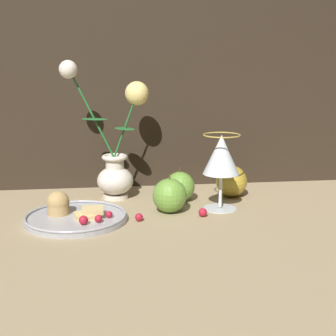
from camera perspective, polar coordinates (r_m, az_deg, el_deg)
The scene contains 9 objects.
ground_plane at distance 1.12m, azimuth -2.82°, elevation -5.09°, with size 2.40×2.40×0.00m, color #9E8966.
vase at distance 1.20m, azimuth -6.39°, elevation 1.82°, with size 0.22×0.09×0.35m.
plate_with_pastries at distance 1.06m, azimuth -11.44°, elevation -5.62°, with size 0.23×0.23×0.06m.
wine_glass at distance 1.10m, azimuth 6.51°, elevation 1.28°, with size 0.09×0.09×0.18m.
apple_beside_vase at distance 1.18m, azimuth 1.46°, elevation -2.27°, with size 0.08×0.08×0.09m.
apple_near_glass at distance 1.23m, azimuth 7.75°, elevation -1.61°, with size 0.08×0.08×0.09m.
apple_at_table_edge at distance 1.09m, azimuth 0.19°, elevation -3.38°, with size 0.08×0.08×0.09m.
berry_near_plate at distance 1.07m, azimuth 4.26°, elevation -5.42°, with size 0.02×0.02×0.02m, color #AD192D.
berry_front_center at distance 1.04m, azimuth -3.56°, elevation -6.01°, with size 0.02×0.02×0.02m, color #AD192D.
Camera 1 is at (-0.08, -1.06, 0.33)m, focal length 50.00 mm.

